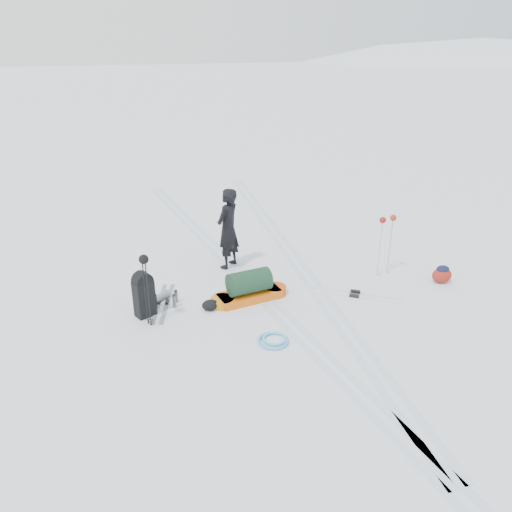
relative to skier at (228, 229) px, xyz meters
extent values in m
plane|color=white|center=(0.20, -1.86, -0.91)|extent=(200.00, 200.00, 0.00)
ellipsoid|color=white|center=(90.20, 88.14, -75.91)|extent=(256.00, 192.00, 160.00)
cube|color=silver|center=(0.08, -1.86, -0.91)|extent=(1.40, 17.97, 0.01)
cube|color=silver|center=(0.32, -1.86, -0.91)|extent=(1.40, 17.97, 0.01)
cube|color=silver|center=(1.48, 0.14, -0.91)|extent=(2.09, 13.88, 0.01)
cube|color=silver|center=(1.72, 0.14, -0.91)|extent=(2.09, 13.88, 0.01)
imported|color=black|center=(0.00, 0.00, 0.00)|extent=(0.79, 0.76, 1.82)
cube|color=#E15F0D|center=(-0.10, -1.63, -0.83)|extent=(1.30, 0.64, 0.16)
cylinder|color=#CD430C|center=(0.48, -1.58, -0.83)|extent=(0.50, 0.50, 0.16)
cylinder|color=orange|center=(-0.67, -1.68, -0.83)|extent=(0.50, 0.50, 0.16)
cylinder|color=#152F1F|center=(-0.10, -1.63, -0.53)|extent=(0.88, 0.53, 0.46)
cube|color=black|center=(-2.13, -1.54, -0.56)|extent=(0.42, 0.36, 0.70)
cylinder|color=black|center=(-2.13, -1.54, -0.19)|extent=(0.40, 0.34, 0.34)
cube|color=black|center=(-1.96, -1.46, -0.66)|extent=(0.14, 0.20, 0.30)
cylinder|color=slate|center=(-1.81, -1.10, -0.84)|extent=(0.54, 0.44, 0.15)
cylinder|color=black|center=(-2.13, -1.86, -0.27)|extent=(0.03, 0.03, 1.28)
cylinder|color=black|center=(-2.10, -1.93, -0.27)|extent=(0.03, 0.03, 1.28)
torus|color=black|center=(-2.13, -1.86, -0.81)|extent=(0.10, 0.10, 0.01)
torus|color=black|center=(-2.10, -1.93, -0.81)|extent=(0.10, 0.10, 0.01)
sphere|color=black|center=(-2.11, -1.90, 0.38)|extent=(0.17, 0.17, 0.17)
cylinder|color=silver|center=(2.88, -1.61, -0.28)|extent=(0.03, 0.03, 1.27)
cylinder|color=#A8AAAF|center=(3.17, -1.57, -0.28)|extent=(0.03, 0.03, 1.27)
torus|color=silver|center=(2.88, -1.61, -0.81)|extent=(0.11, 0.11, 0.01)
torus|color=#B5B9BD|center=(3.17, -1.57, -0.81)|extent=(0.11, 0.11, 0.01)
sphere|color=maroon|center=(2.88, -1.61, 0.37)|extent=(0.14, 0.14, 0.14)
sphere|color=maroon|center=(3.17, -1.57, 0.37)|extent=(0.14, 0.14, 0.14)
cube|color=gray|center=(-1.66, -1.22, -0.91)|extent=(0.61, 1.53, 0.01)
cube|color=#96999E|center=(-1.81, -1.17, -0.91)|extent=(0.61, 1.53, 0.01)
cube|color=black|center=(-1.66, -1.22, -0.88)|extent=(0.11, 0.17, 0.04)
cube|color=black|center=(-1.81, -1.17, -0.88)|extent=(0.11, 0.17, 0.04)
cube|color=silver|center=(1.88, -2.32, -0.90)|extent=(1.57, 1.26, 0.02)
cube|color=silver|center=(2.00, -2.17, -0.90)|extent=(1.57, 1.26, 0.02)
cube|color=black|center=(1.88, -2.32, -0.87)|extent=(0.20, 0.18, 0.05)
cube|color=black|center=(2.00, -2.17, -0.87)|extent=(0.20, 0.18, 0.05)
torus|color=#5CA1E0|center=(-0.24, -3.21, -0.88)|extent=(0.71, 0.71, 0.06)
torus|color=#5DBFE2|center=(-0.20, -3.18, -0.87)|extent=(0.56, 0.56, 0.05)
ellipsoid|color=maroon|center=(3.98, -2.36, -0.75)|extent=(0.51, 0.43, 0.32)
ellipsoid|color=black|center=(3.98, -2.36, -0.61)|extent=(0.33, 0.29, 0.15)
cylinder|color=#5A5C62|center=(-1.56, -1.43, -0.79)|extent=(0.09, 0.09, 0.25)
cylinder|color=#53565A|center=(-1.48, -1.23, -0.80)|extent=(0.09, 0.09, 0.23)
cylinder|color=black|center=(-1.56, -1.43, -0.65)|extent=(0.08, 0.08, 0.03)
cylinder|color=black|center=(-1.48, -1.23, -0.67)|extent=(0.08, 0.08, 0.03)
ellipsoid|color=black|center=(-0.94, -1.76, -0.81)|extent=(0.37, 0.30, 0.20)
camera|label=1|loc=(-3.07, -9.86, 3.84)|focal=35.00mm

